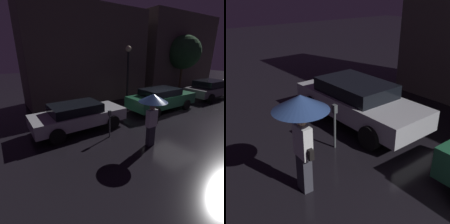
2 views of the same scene
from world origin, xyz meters
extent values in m
cube|color=#B7B7BF|center=(-5.25, 1.52, 0.62)|extent=(4.43, 1.75, 0.57)
cube|color=black|center=(-5.43, 1.52, 1.11)|extent=(2.31, 1.54, 0.41)
cylinder|color=black|center=(-3.88, 2.39, 0.34)|extent=(0.67, 0.22, 0.67)
cylinder|color=black|center=(-3.88, 0.65, 0.34)|extent=(0.67, 0.22, 0.67)
cylinder|color=black|center=(-6.62, 2.39, 0.34)|extent=(0.67, 0.22, 0.67)
cylinder|color=black|center=(-6.62, 0.65, 0.34)|extent=(0.67, 0.22, 0.67)
cube|color=#383842|center=(-3.56, -1.53, 0.41)|extent=(0.31, 0.21, 0.82)
cube|color=white|center=(-3.56, -1.53, 1.16)|extent=(0.45, 0.22, 0.68)
sphere|color=tan|center=(-3.56, -1.53, 1.62)|extent=(0.22, 0.22, 0.22)
cylinder|color=black|center=(-3.56, -1.53, 1.43)|extent=(0.02, 0.02, 0.80)
cone|color=navy|center=(-3.56, -1.53, 1.98)|extent=(1.10, 1.10, 0.30)
cube|color=black|center=(-3.31, -1.53, 0.99)|extent=(0.16, 0.11, 0.22)
cylinder|color=#4C5154|center=(-4.51, -0.01, 0.51)|extent=(0.06, 0.06, 1.01)
cube|color=#4C5154|center=(-4.51, -0.01, 1.12)|extent=(0.12, 0.10, 0.22)
camera|label=1|loc=(-8.38, -5.89, 3.60)|focal=28.00mm
camera|label=2|loc=(0.61, -3.96, 3.91)|focal=45.00mm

